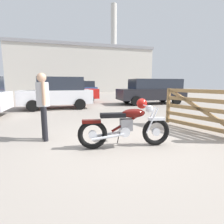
{
  "coord_description": "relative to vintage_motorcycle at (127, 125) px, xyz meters",
  "views": [
    {
      "loc": [
        -1.74,
        -3.78,
        1.4
      ],
      "look_at": [
        -0.28,
        0.17,
        0.72
      ],
      "focal_mm": 27.99,
      "sensor_mm": 36.0,
      "label": 1
    }
  ],
  "objects": [
    {
      "name": "ground_plane",
      "position": [
        0.11,
        0.35,
        -0.49
      ],
      "size": [
        80.0,
        80.0,
        0.0
      ],
      "primitive_type": "plane",
      "color": "gray"
    },
    {
      "name": "vintage_motorcycle",
      "position": [
        0.0,
        0.0,
        0.0
      ],
      "size": [
        2.06,
        0.73,
        1.07
      ],
      "rotation": [
        0.0,
        0.0,
        -0.2
      ],
      "color": "black",
      "rests_on": "ground_plane"
    },
    {
      "name": "timber_gate",
      "position": [
        2.64,
        0.14,
        0.21
      ],
      "size": [
        0.68,
        2.51,
        1.6
      ],
      "rotation": [
        0.0,
        0.0,
        1.79
      ],
      "color": "olive",
      "rests_on": "ground_plane"
    },
    {
      "name": "bystander",
      "position": [
        -1.74,
        1.12,
        0.53
      ],
      "size": [
        0.3,
        0.46,
        1.66
      ],
      "rotation": [
        0.0,
        0.0,
        0.16
      ],
      "color": "black",
      "rests_on": "ground_plane"
    },
    {
      "name": "red_hatchback_near",
      "position": [
        -0.14,
        9.87,
        0.34
      ],
      "size": [
        4.28,
        2.07,
        1.67
      ],
      "rotation": [
        0.0,
        0.0,
        3.19
      ],
      "color": "black",
      "rests_on": "ground_plane"
    },
    {
      "name": "pale_sedan_back",
      "position": [
        -1.06,
        6.98,
        0.43
      ],
      "size": [
        3.97,
        1.95,
        1.78
      ],
      "rotation": [
        0.0,
        0.0,
        3.1
      ],
      "color": "black",
      "rests_on": "ground_plane"
    },
    {
      "name": "blue_hatchback_right",
      "position": [
        5.36,
        7.24,
        0.45
      ],
      "size": [
        4.84,
        2.29,
        1.74
      ],
      "rotation": [
        0.0,
        0.0,
        3.05
      ],
      "color": "black",
      "rests_on": "ground_plane"
    },
    {
      "name": "silver_sedan_mid",
      "position": [
        1.68,
        17.07,
        0.45
      ],
      "size": [
        4.93,
        2.55,
        1.74
      ],
      "rotation": [
        0.0,
        0.0,
        2.97
      ],
      "color": "black",
      "rests_on": "ground_plane"
    },
    {
      "name": "industrial_building",
      "position": [
        4.82,
        29.52,
        3.51
      ],
      "size": [
        24.64,
        10.5,
        15.99
      ],
      "rotation": [
        0.0,
        0.0,
        -0.07
      ],
      "color": "beige",
      "rests_on": "ground_plane"
    }
  ]
}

